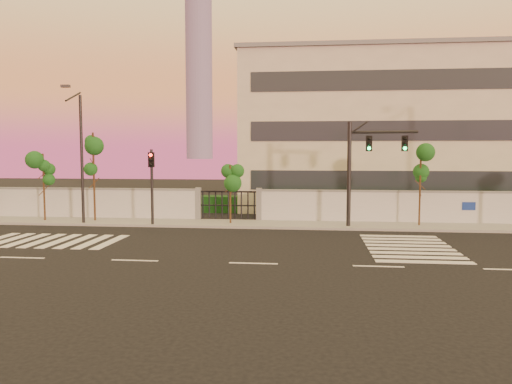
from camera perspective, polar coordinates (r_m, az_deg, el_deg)
ground at (r=20.52m, az=-0.31°, el=-8.18°), size 120.00×120.00×0.00m
sidewalk at (r=30.79m, az=1.92°, el=-3.71°), size 60.00×3.00×0.15m
perimeter_wall at (r=32.14m, az=2.31°, el=-1.57°), size 60.00×0.36×2.20m
hedge_row at (r=34.84m, az=4.35°, el=-1.51°), size 41.00×4.25×1.80m
institutional_building at (r=42.43m, az=15.43°, el=6.66°), size 24.40×12.40×12.25m
distant_skyscraper at (r=312.65m, az=-6.56°, el=15.22°), size 16.00×16.00×118.00m
road_markings at (r=24.38m, az=-3.01°, el=-6.10°), size 57.00×7.62×0.02m
street_tree_b at (r=34.64m, az=-23.09°, el=2.14°), size 1.47×1.17×4.42m
street_tree_c at (r=33.40m, az=-18.04°, el=3.87°), size 1.53×1.22×5.75m
street_tree_d at (r=30.62m, az=-2.91°, el=1.26°), size 1.40×1.12×3.72m
street_tree_e at (r=31.20m, az=18.32°, el=2.65°), size 1.35×1.07×4.89m
traffic_signal_main at (r=29.87m, az=12.13°, el=3.44°), size 3.96×0.77×6.29m
traffic_signal_secondary at (r=30.71m, az=-11.83°, el=1.60°), size 0.36×0.35×4.68m
streetlight_west at (r=32.38m, az=-19.44°, el=4.33°), size 0.50×2.01×8.36m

